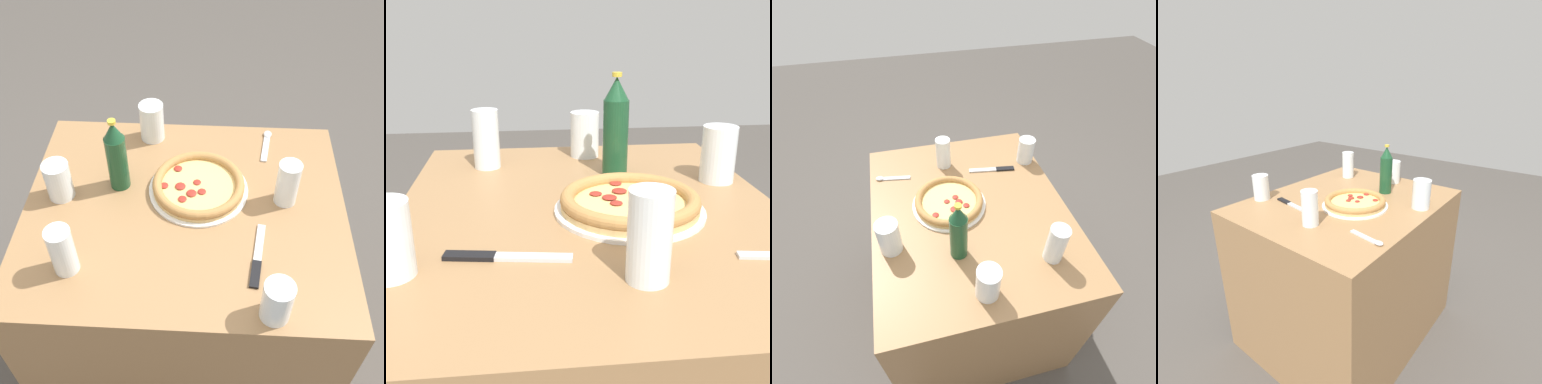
# 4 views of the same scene
# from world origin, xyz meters

# --- Properties ---
(ground_plane) EXTENTS (8.00, 8.00, 0.00)m
(ground_plane) POSITION_xyz_m (0.00, 0.00, 0.00)
(ground_plane) COLOR #4C4742
(table) EXTENTS (0.96, 0.80, 0.77)m
(table) POSITION_xyz_m (0.00, 0.00, 0.38)
(table) COLOR #997047
(table) RESTS_ON ground_plane
(pizza_pepperoni) EXTENTS (0.31, 0.31, 0.04)m
(pizza_pepperoni) POSITION_xyz_m (0.04, 0.08, 0.79)
(pizza_pepperoni) COLOR white
(pizza_pepperoni) RESTS_ON table
(glass_red_wine) EXTENTS (0.07, 0.07, 0.15)m
(glass_red_wine) POSITION_xyz_m (-0.30, -0.23, 0.84)
(glass_red_wine) COLOR white
(glass_red_wine) RESTS_ON table
(glass_mango_juice) EXTENTS (0.08, 0.08, 0.12)m
(glass_mango_juice) POSITION_xyz_m (-0.38, 0.04, 0.82)
(glass_mango_juice) COLOR white
(glass_mango_juice) RESTS_ON table
(glass_orange_juice) EXTENTS (0.07, 0.07, 0.15)m
(glass_orange_juice) POSITION_xyz_m (0.30, 0.05, 0.83)
(glass_orange_juice) COLOR white
(glass_orange_juice) RESTS_ON table
(glass_cola) EXTENTS (0.08, 0.08, 0.12)m
(glass_cola) POSITION_xyz_m (0.24, -0.34, 0.82)
(glass_cola) COLOR white
(glass_cola) RESTS_ON table
(glass_lemonade) EXTENTS (0.08, 0.08, 0.13)m
(glass_lemonade) POSITION_xyz_m (-0.13, 0.32, 0.83)
(glass_lemonade) COLOR white
(glass_lemonade) RESTS_ON table
(beer_bottle) EXTENTS (0.06, 0.06, 0.25)m
(beer_bottle) POSITION_xyz_m (-0.21, 0.09, 0.89)
(beer_bottle) COLOR #194728
(beer_bottle) RESTS_ON table
(knife) EXTENTS (0.05, 0.22, 0.01)m
(knife) POSITION_xyz_m (0.21, -0.17, 0.77)
(knife) COLOR black
(knife) RESTS_ON table
(spoon) EXTENTS (0.05, 0.16, 0.01)m
(spoon) POSITION_xyz_m (0.26, 0.31, 0.77)
(spoon) COLOR silver
(spoon) RESTS_ON table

